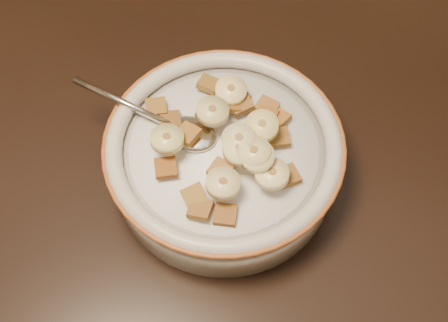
# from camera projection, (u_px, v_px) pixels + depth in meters

# --- Properties ---
(table) EXTENTS (1.43, 0.95, 0.04)m
(table) POSITION_uv_depth(u_px,v_px,m) (9.00, 160.00, 0.67)
(table) COLOR black
(table) RESTS_ON floor
(cereal_bowl) EXTENTS (0.22, 0.22, 0.05)m
(cereal_bowl) POSITION_uv_depth(u_px,v_px,m) (224.00, 163.00, 0.62)
(cereal_bowl) COLOR #B7AFA7
(cereal_bowl) RESTS_ON table
(milk) EXTENTS (0.18, 0.18, 0.00)m
(milk) POSITION_uv_depth(u_px,v_px,m) (224.00, 149.00, 0.59)
(milk) COLOR white
(milk) RESTS_ON cereal_bowl
(spoon) EXTENTS (0.06, 0.05, 0.01)m
(spoon) POSITION_uv_depth(u_px,v_px,m) (190.00, 134.00, 0.60)
(spoon) COLOR silver
(spoon) RESTS_ON cereal_bowl
(cereal_square_0) EXTENTS (0.03, 0.03, 0.01)m
(cereal_square_0) POSITION_uv_depth(u_px,v_px,m) (209.00, 113.00, 0.59)
(cereal_square_0) COLOR brown
(cereal_square_0) RESTS_ON milk
(cereal_square_1) EXTENTS (0.03, 0.03, 0.01)m
(cereal_square_1) POSITION_uv_depth(u_px,v_px,m) (271.00, 118.00, 0.60)
(cereal_square_1) COLOR brown
(cereal_square_1) RESTS_ON milk
(cereal_square_2) EXTENTS (0.03, 0.03, 0.01)m
(cereal_square_2) POSITION_uv_depth(u_px,v_px,m) (267.00, 107.00, 0.61)
(cereal_square_2) COLOR brown
(cereal_square_2) RESTS_ON milk
(cereal_square_3) EXTENTS (0.02, 0.02, 0.01)m
(cereal_square_3) POSITION_uv_depth(u_px,v_px,m) (231.00, 104.00, 0.60)
(cereal_square_3) COLOR brown
(cereal_square_3) RESTS_ON milk
(cereal_square_4) EXTENTS (0.03, 0.03, 0.01)m
(cereal_square_4) POSITION_uv_depth(u_px,v_px,m) (194.00, 196.00, 0.56)
(cereal_square_4) COLOR olive
(cereal_square_4) RESTS_ON milk
(cereal_square_5) EXTENTS (0.03, 0.03, 0.01)m
(cereal_square_5) POSITION_uv_depth(u_px,v_px,m) (221.00, 169.00, 0.56)
(cereal_square_5) COLOR olive
(cereal_square_5) RESTS_ON milk
(cereal_square_6) EXTENTS (0.03, 0.03, 0.01)m
(cereal_square_6) POSITION_uv_depth(u_px,v_px,m) (279.00, 138.00, 0.59)
(cereal_square_6) COLOR olive
(cereal_square_6) RESTS_ON milk
(cereal_square_7) EXTENTS (0.02, 0.02, 0.01)m
(cereal_square_7) POSITION_uv_depth(u_px,v_px,m) (209.00, 84.00, 0.63)
(cereal_square_7) COLOR brown
(cereal_square_7) RESTS_ON milk
(cereal_square_8) EXTENTS (0.03, 0.03, 0.01)m
(cereal_square_8) POSITION_uv_depth(u_px,v_px,m) (170.00, 120.00, 0.60)
(cereal_square_8) COLOR brown
(cereal_square_8) RESTS_ON milk
(cereal_square_9) EXTENTS (0.02, 0.02, 0.01)m
(cereal_square_9) POSITION_uv_depth(u_px,v_px,m) (200.00, 209.00, 0.55)
(cereal_square_9) COLOR brown
(cereal_square_9) RESTS_ON milk
(cereal_square_10) EXTENTS (0.03, 0.03, 0.01)m
(cereal_square_10) POSITION_uv_depth(u_px,v_px,m) (288.00, 176.00, 0.57)
(cereal_square_10) COLOR brown
(cereal_square_10) RESTS_ON milk
(cereal_square_11) EXTENTS (0.03, 0.03, 0.01)m
(cereal_square_11) POSITION_uv_depth(u_px,v_px,m) (188.00, 134.00, 0.58)
(cereal_square_11) COLOR #905A1B
(cereal_square_11) RESTS_ON milk
(cereal_square_12) EXTENTS (0.03, 0.03, 0.01)m
(cereal_square_12) POSITION_uv_depth(u_px,v_px,m) (241.00, 104.00, 0.61)
(cereal_square_12) COLOR brown
(cereal_square_12) RESTS_ON milk
(cereal_square_13) EXTENTS (0.02, 0.02, 0.01)m
(cereal_square_13) POSITION_uv_depth(u_px,v_px,m) (266.00, 117.00, 0.60)
(cereal_square_13) COLOR brown
(cereal_square_13) RESTS_ON milk
(cereal_square_14) EXTENTS (0.03, 0.03, 0.01)m
(cereal_square_14) POSITION_uv_depth(u_px,v_px,m) (237.00, 95.00, 0.61)
(cereal_square_14) COLOR brown
(cereal_square_14) RESTS_ON milk
(cereal_square_15) EXTENTS (0.03, 0.02, 0.01)m
(cereal_square_15) POSITION_uv_depth(u_px,v_px,m) (228.00, 99.00, 0.61)
(cereal_square_15) COLOR brown
(cereal_square_15) RESTS_ON milk
(cereal_square_16) EXTENTS (0.02, 0.02, 0.01)m
(cereal_square_16) POSITION_uv_depth(u_px,v_px,m) (225.00, 215.00, 0.55)
(cereal_square_16) COLOR brown
(cereal_square_16) RESTS_ON milk
(cereal_square_17) EXTENTS (0.03, 0.03, 0.01)m
(cereal_square_17) POSITION_uv_depth(u_px,v_px,m) (278.00, 118.00, 0.60)
(cereal_square_17) COLOR #986223
(cereal_square_17) RESTS_ON milk
(cereal_square_18) EXTENTS (0.03, 0.03, 0.01)m
(cereal_square_18) POSITION_uv_depth(u_px,v_px,m) (166.00, 168.00, 0.57)
(cereal_square_18) COLOR brown
(cereal_square_18) RESTS_ON milk
(cereal_square_19) EXTENTS (0.03, 0.03, 0.01)m
(cereal_square_19) POSITION_uv_depth(u_px,v_px,m) (156.00, 107.00, 0.61)
(cereal_square_19) COLOR brown
(cereal_square_19) RESTS_ON milk
(banana_slice_0) EXTENTS (0.04, 0.04, 0.01)m
(banana_slice_0) POSITION_uv_depth(u_px,v_px,m) (213.00, 111.00, 0.58)
(banana_slice_0) COLOR #D1C380
(banana_slice_0) RESTS_ON milk
(banana_slice_1) EXTENTS (0.04, 0.04, 0.02)m
(banana_slice_1) POSITION_uv_depth(u_px,v_px,m) (262.00, 126.00, 0.57)
(banana_slice_1) COLOR #F7D487
(banana_slice_1) RESTS_ON milk
(banana_slice_2) EXTENTS (0.03, 0.03, 0.01)m
(banana_slice_2) POSITION_uv_depth(u_px,v_px,m) (254.00, 152.00, 0.55)
(banana_slice_2) COLOR #D7B86F
(banana_slice_2) RESTS_ON milk
(banana_slice_3) EXTENTS (0.04, 0.04, 0.02)m
(banana_slice_3) POSITION_uv_depth(u_px,v_px,m) (240.00, 150.00, 0.56)
(banana_slice_3) COLOR beige
(banana_slice_3) RESTS_ON milk
(banana_slice_4) EXTENTS (0.04, 0.04, 0.01)m
(banana_slice_4) POSITION_uv_depth(u_px,v_px,m) (223.00, 183.00, 0.55)
(banana_slice_4) COLOR beige
(banana_slice_4) RESTS_ON milk
(banana_slice_5) EXTENTS (0.04, 0.04, 0.02)m
(banana_slice_5) POSITION_uv_depth(u_px,v_px,m) (167.00, 139.00, 0.57)
(banana_slice_5) COLOR #E6D87A
(banana_slice_5) RESTS_ON milk
(banana_slice_6) EXTENTS (0.04, 0.04, 0.01)m
(banana_slice_6) POSITION_uv_depth(u_px,v_px,m) (231.00, 91.00, 0.60)
(banana_slice_6) COLOR #FDE49C
(banana_slice_6) RESTS_ON milk
(banana_slice_7) EXTENTS (0.04, 0.04, 0.01)m
(banana_slice_7) POSITION_uv_depth(u_px,v_px,m) (272.00, 174.00, 0.55)
(banana_slice_7) COLOR #FBF1A2
(banana_slice_7) RESTS_ON milk
(banana_slice_8) EXTENTS (0.04, 0.04, 0.01)m
(banana_slice_8) POSITION_uv_depth(u_px,v_px,m) (257.00, 157.00, 0.55)
(banana_slice_8) COLOR #F8DC9D
(banana_slice_8) RESTS_ON milk
(banana_slice_9) EXTENTS (0.04, 0.04, 0.01)m
(banana_slice_9) POSITION_uv_depth(u_px,v_px,m) (239.00, 140.00, 0.56)
(banana_slice_9) COLOR #FCEFA8
(banana_slice_9) RESTS_ON milk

